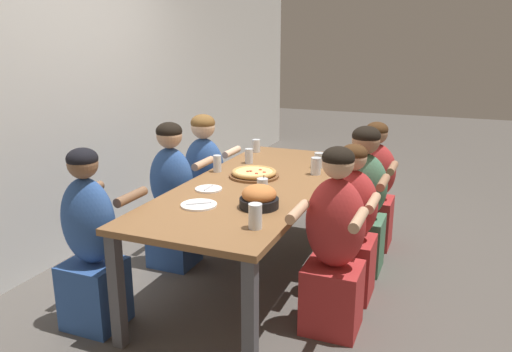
# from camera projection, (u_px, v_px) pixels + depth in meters

# --- Properties ---
(ground_plane) EXTENTS (18.00, 18.00, 0.00)m
(ground_plane) POSITION_uv_depth(u_px,v_px,m) (256.00, 277.00, 3.81)
(ground_plane) COLOR #514C47
(ground_plane) RESTS_ON ground
(restaurant_back_panel) EXTENTS (10.00, 0.06, 3.20)m
(restaurant_back_panel) POSITION_uv_depth(u_px,v_px,m) (69.00, 59.00, 3.96)
(restaurant_back_panel) COLOR silver
(restaurant_back_panel) RESTS_ON ground
(dining_table) EXTENTS (2.34, 0.95, 0.75)m
(dining_table) POSITION_uv_depth(u_px,v_px,m) (256.00, 192.00, 3.63)
(dining_table) COLOR brown
(dining_table) RESTS_ON ground
(pizza_board_main) EXTENTS (0.37, 0.37, 0.05)m
(pizza_board_main) POSITION_uv_depth(u_px,v_px,m) (254.00, 173.00, 3.75)
(pizza_board_main) COLOR brown
(pizza_board_main) RESTS_ON dining_table
(skillet_bowl) EXTENTS (0.35, 0.24, 0.15)m
(skillet_bowl) POSITION_uv_depth(u_px,v_px,m) (259.00, 198.00, 3.07)
(skillet_bowl) COLOR black
(skillet_bowl) RESTS_ON dining_table
(empty_plate_a) EXTENTS (0.19, 0.19, 0.02)m
(empty_plate_a) POSITION_uv_depth(u_px,v_px,m) (209.00, 189.00, 3.44)
(empty_plate_a) COLOR white
(empty_plate_a) RESTS_ON dining_table
(empty_plate_b) EXTENTS (0.21, 0.21, 0.02)m
(empty_plate_b) POSITION_uv_depth(u_px,v_px,m) (332.00, 156.00, 4.39)
(empty_plate_b) COLOR white
(empty_plate_b) RESTS_ON dining_table
(empty_plate_c) EXTENTS (0.23, 0.23, 0.02)m
(empty_plate_c) POSITION_uv_depth(u_px,v_px,m) (199.00, 205.00, 3.11)
(empty_plate_c) COLOR white
(empty_plate_c) RESTS_ON dining_table
(cocktail_glass_blue) EXTENTS (0.08, 0.08, 0.11)m
(cocktail_glass_blue) POSITION_uv_depth(u_px,v_px,m) (262.00, 185.00, 3.40)
(cocktail_glass_blue) COLOR silver
(cocktail_glass_blue) RESTS_ON dining_table
(drinking_glass_a) EXTENTS (0.07, 0.07, 0.12)m
(drinking_glass_a) POSITION_uv_depth(u_px,v_px,m) (249.00, 157.00, 4.15)
(drinking_glass_a) COLOR silver
(drinking_glass_a) RESTS_ON dining_table
(drinking_glass_b) EXTENTS (0.06, 0.06, 0.13)m
(drinking_glass_b) POSITION_uv_depth(u_px,v_px,m) (217.00, 165.00, 3.89)
(drinking_glass_b) COLOR silver
(drinking_glass_b) RESTS_ON dining_table
(drinking_glass_c) EXTENTS (0.08, 0.08, 0.14)m
(drinking_glass_c) POSITION_uv_depth(u_px,v_px,m) (255.00, 218.00, 2.73)
(drinking_glass_c) COLOR silver
(drinking_glass_c) RESTS_ON dining_table
(drinking_glass_d) EXTENTS (0.08, 0.08, 0.12)m
(drinking_glass_d) POSITION_uv_depth(u_px,v_px,m) (319.00, 160.00, 4.01)
(drinking_glass_d) COLOR silver
(drinking_glass_d) RESTS_ON dining_table
(drinking_glass_e) EXTENTS (0.07, 0.07, 0.12)m
(drinking_glass_e) POSITION_uv_depth(u_px,v_px,m) (256.00, 146.00, 4.56)
(drinking_glass_e) COLOR silver
(drinking_glass_e) RESTS_ON dining_table
(drinking_glass_f) EXTENTS (0.08, 0.08, 0.13)m
(drinking_glass_f) POSITION_uv_depth(u_px,v_px,m) (316.00, 167.00, 3.81)
(drinking_glass_f) COLOR silver
(drinking_glass_f) RESTS_ON dining_table
(diner_far_midright) EXTENTS (0.51, 0.40, 1.14)m
(diner_far_midright) POSITION_uv_depth(u_px,v_px,m) (205.00, 183.00, 4.38)
(diner_far_midright) COLOR #2D5193
(diner_far_midright) RESTS_ON ground
(diner_near_midright) EXTENTS (0.51, 0.40, 1.14)m
(diner_near_midright) POSITION_uv_depth(u_px,v_px,m) (362.00, 205.00, 3.81)
(diner_near_midright) COLOR #477556
(diner_near_midright) RESTS_ON ground
(diner_far_left) EXTENTS (0.51, 0.40, 1.15)m
(diner_far_left) POSITION_uv_depth(u_px,v_px,m) (91.00, 248.00, 3.05)
(diner_far_left) COLOR #2D5193
(diner_far_left) RESTS_ON ground
(diner_far_center) EXTENTS (0.51, 0.40, 1.15)m
(diner_far_center) POSITION_uv_depth(u_px,v_px,m) (173.00, 201.00, 3.90)
(diner_far_center) COLOR #2D5193
(diner_far_center) RESTS_ON ground
(diner_near_right) EXTENTS (0.51, 0.40, 1.09)m
(diner_near_right) POSITION_uv_depth(u_px,v_px,m) (373.00, 191.00, 4.28)
(diner_near_right) COLOR #B22D2D
(diner_near_right) RESTS_ON ground
(diner_near_center) EXTENTS (0.51, 0.40, 1.09)m
(diner_near_center) POSITION_uv_depth(u_px,v_px,m) (350.00, 230.00, 3.42)
(diner_near_center) COLOR #B22D2D
(diner_near_center) RESTS_ON ground
(diner_near_midleft) EXTENTS (0.51, 0.40, 1.17)m
(diner_near_midleft) POSITION_uv_depth(u_px,v_px,m) (334.00, 250.00, 2.99)
(diner_near_midleft) COLOR #B22D2D
(diner_near_midleft) RESTS_ON ground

